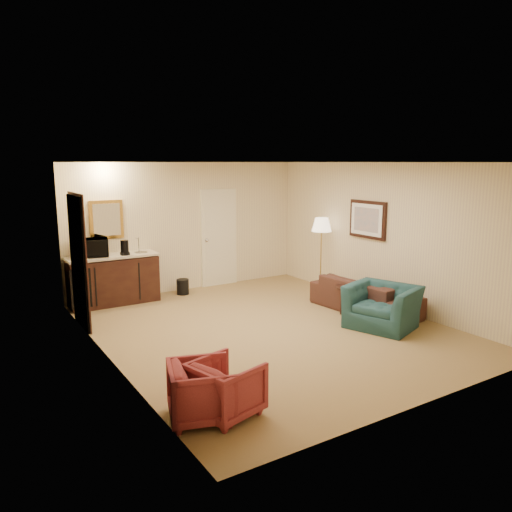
% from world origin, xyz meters
% --- Properties ---
extents(ground, '(6.00, 6.00, 0.00)m').
position_xyz_m(ground, '(0.00, 0.00, 0.00)').
color(ground, olive).
rests_on(ground, ground).
extents(room_walls, '(5.02, 6.01, 2.61)m').
position_xyz_m(room_walls, '(-0.10, 0.77, 1.72)').
color(room_walls, beige).
rests_on(room_walls, ground).
extents(wetbar_cabinet, '(1.64, 0.58, 0.92)m').
position_xyz_m(wetbar_cabinet, '(-1.65, 2.72, 0.46)').
color(wetbar_cabinet, '#341B10').
rests_on(wetbar_cabinet, ground).
extents(sofa, '(0.75, 2.04, 0.78)m').
position_xyz_m(sofa, '(1.95, -0.13, 0.39)').
color(sofa, black).
rests_on(sofa, ground).
extents(teal_armchair, '(0.99, 1.21, 0.91)m').
position_xyz_m(teal_armchair, '(1.58, -0.90, 0.45)').
color(teal_armchair, '#1B4544').
rests_on(teal_armchair, ground).
extents(rose_chair_near, '(0.77, 0.80, 0.66)m').
position_xyz_m(rose_chair_near, '(-2.15, -2.00, 0.33)').
color(rose_chair_near, '#9C3339').
rests_on(rose_chair_near, ground).
extents(rose_chair_far, '(0.74, 0.77, 0.65)m').
position_xyz_m(rose_chair_far, '(-1.90, -2.06, 0.33)').
color(rose_chair_far, '#9C3339').
rests_on(rose_chair_far, ground).
extents(coffee_table, '(1.02, 0.87, 0.49)m').
position_xyz_m(coffee_table, '(1.80, -0.10, 0.25)').
color(coffee_table, black).
rests_on(coffee_table, ground).
extents(floor_lamp, '(0.49, 0.49, 1.51)m').
position_xyz_m(floor_lamp, '(2.20, 1.40, 0.76)').
color(floor_lamp, gold).
rests_on(floor_lamp, ground).
extents(waste_bin, '(0.31, 0.31, 0.30)m').
position_xyz_m(waste_bin, '(-0.30, 2.65, 0.15)').
color(waste_bin, black).
rests_on(waste_bin, ground).
extents(microwave, '(0.65, 0.45, 0.40)m').
position_xyz_m(microwave, '(-2.01, 2.77, 1.12)').
color(microwave, black).
rests_on(microwave, wetbar_cabinet).
extents(coffee_maker, '(0.17, 0.17, 0.28)m').
position_xyz_m(coffee_maker, '(-1.45, 2.60, 1.06)').
color(coffee_maker, black).
rests_on(coffee_maker, wetbar_cabinet).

